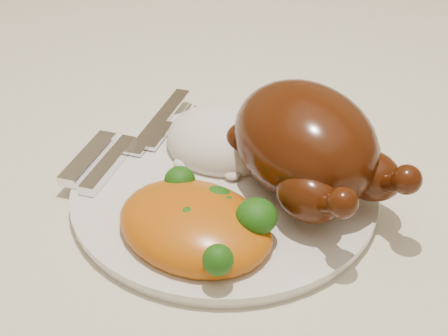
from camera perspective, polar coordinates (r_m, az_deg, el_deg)
The scene contains 7 objects.
dining_table at distance 0.69m, azimuth 10.13°, elevation -5.63°, with size 1.60×0.90×0.76m.
tablecloth at distance 0.64m, azimuth 10.79°, elevation -0.69°, with size 1.73×1.03×0.18m.
dinner_plate at distance 0.55m, azimuth 0.00°, elevation -2.17°, with size 0.26×0.26×0.01m, color white.
roast_chicken at distance 0.53m, azimuth 7.61°, elevation 2.19°, with size 0.20×0.16×0.09m.
rice_mound at distance 0.59m, azimuth 0.03°, elevation 2.57°, with size 0.14×0.13×0.06m.
mac_and_cheese at distance 0.49m, azimuth -1.99°, elevation -5.25°, with size 0.14×0.11×0.05m.
cutlery at distance 0.60m, azimuth -9.35°, elevation 1.82°, with size 0.08×0.20×0.01m.
Camera 1 is at (0.24, -0.47, 1.11)m, focal length 50.00 mm.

